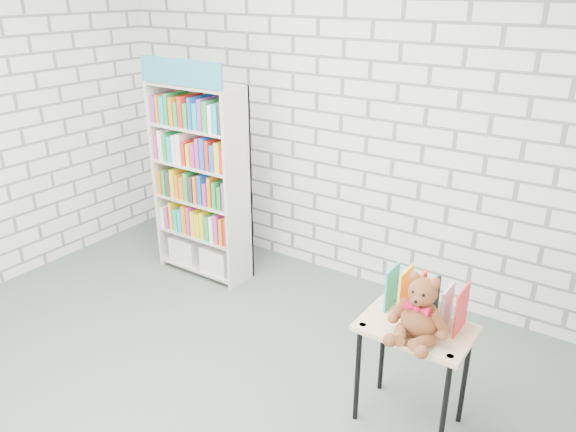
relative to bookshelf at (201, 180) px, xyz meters
The scene contains 6 objects.
ground 1.86m from the bookshelf, 54.97° to the right, with size 4.50×4.50×0.00m, color #4D5B4C.
room_shell 1.90m from the bookshelf, 54.97° to the right, with size 4.52×4.02×2.81m.
bookshelf is the anchor object (origin of this frame).
display_table 2.35m from the bookshelf, 18.25° to the right, with size 0.61×0.42×0.65m.
table_books 2.31m from the bookshelf, 15.94° to the right, with size 0.42×0.19×0.25m.
teddy_bear 2.41m from the bookshelf, 20.10° to the right, with size 0.33×0.30×0.36m.
Camera 1 is at (2.14, -1.90, 2.38)m, focal length 35.00 mm.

